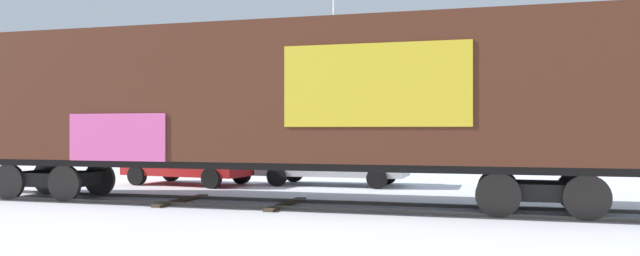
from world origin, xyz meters
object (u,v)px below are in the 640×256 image
flagpole (338,44)px  parked_car_silver (331,159)px  parked_car_red (188,159)px  freight_car (271,98)px

flagpole → parked_car_silver: (0.96, -6.37, -4.67)m
parked_car_red → parked_car_silver: bearing=8.8°
freight_car → flagpole: size_ratio=1.96×
freight_car → parked_car_red: (-4.29, 4.82, -1.73)m
parked_car_red → parked_car_silver: size_ratio=0.91×
flagpole → parked_car_red: size_ratio=2.04×
flagpole → parked_car_silver: size_ratio=1.86×
freight_car → parked_car_silver: freight_car is taller
freight_car → parked_car_red: 6.68m
freight_car → parked_car_silver: size_ratio=3.65×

